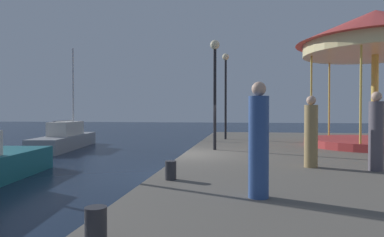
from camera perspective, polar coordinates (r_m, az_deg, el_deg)
The scene contains 10 objects.
ground_plane at distance 11.87m, azimuth -1.41°, elevation -9.76°, with size 120.00×120.00×0.00m, color #162338.
sailboat_grey at distance 22.04m, azimuth -20.67°, elevation -3.17°, with size 2.71×7.26×6.38m.
carousel at distance 16.21m, azimuth 28.66°, elevation 10.93°, with size 6.39×6.39×5.68m.
lamp_post_near_edge at distance 12.88m, azimuth 3.90°, elevation 7.45°, with size 0.36×0.36×4.17m.
lamp_post_mid_promenade at distance 17.93m, azimuth 5.72°, elevation 6.34°, with size 0.36×0.36×4.53m.
bollard_center at distance 3.99m, azimuth -16.01°, elevation -17.00°, with size 0.24×0.24×0.40m, color #2D2D33.
bollard_north at distance 7.23m, azimuth -3.64°, elevation -8.76°, with size 0.24×0.24×0.40m, color #2D2D33.
person_by_the_water at distance 5.74m, azimuth 11.24°, elevation -4.13°, with size 0.34×0.34×1.94m.
person_mid_promenade at distance 9.37m, azimuth 28.77°, elevation -2.25°, with size 0.34×0.34×1.94m.
person_far_corner at distance 9.27m, azimuth 19.54°, elevation -2.44°, with size 0.34×0.34×1.86m.
Camera 1 is at (2.01, -11.49, 2.24)m, focal length 31.43 mm.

